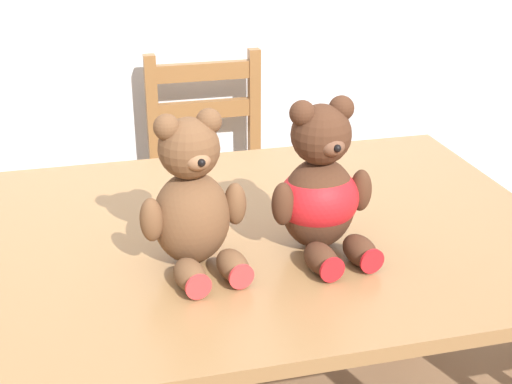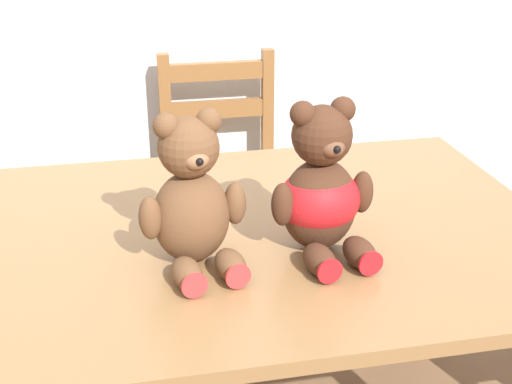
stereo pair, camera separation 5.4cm
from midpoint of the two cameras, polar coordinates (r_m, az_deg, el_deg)
name	(u,v)px [view 1 (the left image)]	position (r m, az deg, el deg)	size (l,w,h in m)	color
dining_table	(214,265)	(1.62, -4.35, -5.88)	(1.52, 0.97, 0.73)	olive
wooden_chair_behind	(213,190)	(2.49, -4.05, 0.16)	(0.40, 0.41, 0.91)	brown
teddy_bear_left	(193,202)	(1.40, -6.17, -0.79)	(0.22, 0.24, 0.32)	brown
teddy_bear_right	(321,191)	(1.46, 4.14, 0.06)	(0.23, 0.25, 0.32)	#472819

